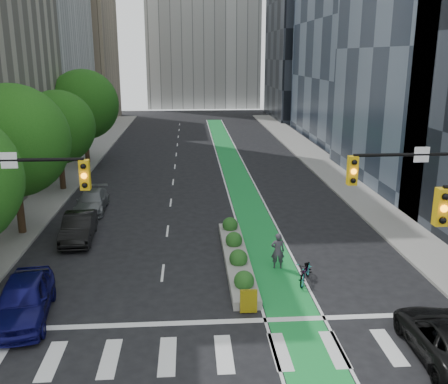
{
  "coord_description": "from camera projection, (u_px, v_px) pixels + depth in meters",
  "views": [
    {
      "loc": [
        -1.09,
        -16.48,
        10.22
      ],
      "look_at": [
        0.75,
        9.73,
        3.0
      ],
      "focal_mm": 40.0,
      "sensor_mm": 36.0,
      "label": 1
    }
  ],
  "objects": [
    {
      "name": "tree_far",
      "position": [
        84.0,
        105.0,
        47.16
      ],
      "size": [
        6.6,
        6.6,
        9.0
      ],
      "color": "black",
      "rests_on": "ground"
    },
    {
      "name": "ground",
      "position": [
        222.0,
        338.0,
        18.63
      ],
      "size": [
        160.0,
        160.0,
        0.0
      ],
      "primitive_type": "plane",
      "color": "black",
      "rests_on": "ground"
    },
    {
      "name": "bike_lane_paint",
      "position": [
        232.0,
        166.0,
        47.69
      ],
      "size": [
        2.2,
        70.0,
        0.01
      ],
      "primitive_type": "cube",
      "color": "#1A913B",
      "rests_on": "ground"
    },
    {
      "name": "median_planter",
      "position": [
        236.0,
        255.0,
        25.39
      ],
      "size": [
        1.2,
        10.26,
        1.1
      ],
      "color": "gray",
      "rests_on": "ground"
    },
    {
      "name": "bicycle",
      "position": [
        306.0,
        271.0,
        23.18
      ],
      "size": [
        1.47,
        2.13,
        1.06
      ],
      "primitive_type": "imported",
      "rotation": [
        0.0,
        0.0,
        -0.42
      ],
      "color": "gray",
      "rests_on": "ground"
    },
    {
      "name": "parked_car_left_near",
      "position": [
        23.0,
        299.0,
        19.8
      ],
      "size": [
        2.63,
        5.23,
        1.71
      ],
      "primitive_type": "imported",
      "rotation": [
        0.0,
        0.0,
        0.12
      ],
      "color": "#0E0D51",
      "rests_on": "ground"
    },
    {
      "name": "parked_car_right",
      "position": [
        445.0,
        338.0,
        17.4
      ],
      "size": [
        2.43,
        5.04,
        1.38
      ],
      "primitive_type": "imported",
      "rotation": [
        0.0,
        0.0,
        3.11
      ],
      "color": "black",
      "rests_on": "ground"
    },
    {
      "name": "building_tan_far",
      "position": [
        65.0,
        37.0,
        77.31
      ],
      "size": [
        14.0,
        16.0,
        26.0
      ],
      "primitive_type": "cube",
      "color": "tan",
      "rests_on": "ground"
    },
    {
      "name": "sidewalk_right",
      "position": [
        338.0,
        176.0,
        43.46
      ],
      "size": [
        3.6,
        90.0,
        0.15
      ],
      "primitive_type": "cube",
      "color": "gray",
      "rests_on": "ground"
    },
    {
      "name": "sidewalk_left",
      "position": [
        62.0,
        180.0,
        41.86
      ],
      "size": [
        3.6,
        90.0,
        0.15
      ],
      "primitive_type": "cube",
      "color": "gray",
      "rests_on": "ground"
    },
    {
      "name": "parked_car_left_mid",
      "position": [
        79.0,
        227.0,
        28.35
      ],
      "size": [
        1.9,
        4.73,
        1.53
      ],
      "primitive_type": "imported",
      "rotation": [
        0.0,
        0.0,
        0.06
      ],
      "color": "black",
      "rests_on": "ground"
    },
    {
      "name": "building_dark_end",
      "position": [
        316.0,
        31.0,
        81.68
      ],
      "size": [
        14.0,
        18.0,
        28.0
      ],
      "primitive_type": "cube",
      "color": "black",
      "rests_on": "ground"
    },
    {
      "name": "cyclist",
      "position": [
        278.0,
        251.0,
        24.56
      ],
      "size": [
        0.71,
        0.5,
        1.82
      ],
      "primitive_type": "imported",
      "rotation": [
        0.0,
        0.0,
        3.04
      ],
      "color": "#3C3742",
      "rests_on": "ground"
    },
    {
      "name": "tree_mid",
      "position": [
        12.0,
        141.0,
        27.95
      ],
      "size": [
        6.4,
        6.4,
        8.78
      ],
      "color": "black",
      "rests_on": "ground"
    },
    {
      "name": "tree_midfar",
      "position": [
        58.0,
        127.0,
        37.74
      ],
      "size": [
        5.6,
        5.6,
        7.76
      ],
      "color": "black",
      "rests_on": "ground"
    },
    {
      "name": "parked_car_left_far",
      "position": [
        92.0,
        201.0,
        33.74
      ],
      "size": [
        2.03,
        4.73,
        1.36
      ],
      "primitive_type": "imported",
      "rotation": [
        0.0,
        0.0,
        0.03
      ],
      "color": "slate",
      "rests_on": "ground"
    }
  ]
}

